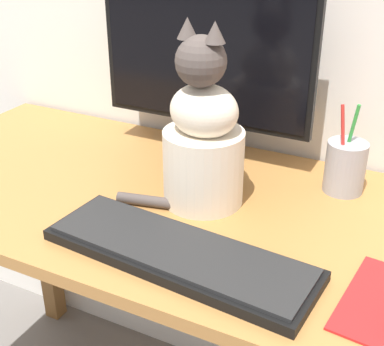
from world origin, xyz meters
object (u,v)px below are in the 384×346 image
cat (203,139)px  keyboard (179,253)px  pen_cup (345,167)px  monitor (205,64)px

cat → keyboard: bearing=-67.6°
keyboard → cat: cat is taller
keyboard → pen_cup: size_ratio=2.58×
pen_cup → cat: bearing=-144.9°
keyboard → cat: size_ratio=1.35×
keyboard → pen_cup: (0.19, 0.35, 0.04)m
monitor → pen_cup: (0.32, -0.02, -0.16)m
cat → monitor: bearing=122.4°
monitor → pen_cup: 0.36m
monitor → cat: bearing=-65.5°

